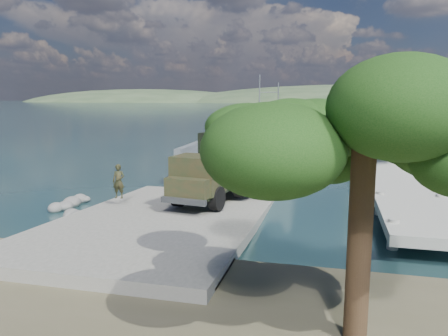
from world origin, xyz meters
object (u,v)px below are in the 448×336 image
soldier (119,188)px  overhang_tree (343,138)px  landing_craft (258,154)px  sailboat_near (441,159)px  pier (383,156)px  military_truck (219,166)px  sailboat_far (427,147)px

soldier → overhang_tree: 17.20m
landing_craft → sailboat_near: 19.35m
pier → military_truck: 18.55m
sailboat_near → overhang_tree: overhang_tree is taller
sailboat_near → sailboat_far: sailboat_far is taller
landing_craft → overhang_tree: bearing=-78.8°
sailboat_far → sailboat_near: bearing=-94.6°
landing_craft → sailboat_far: (19.76, 16.56, -0.50)m
sailboat_far → military_truck: bearing=-118.5°
landing_craft → sailboat_far: landing_craft is taller
sailboat_near → pier: bearing=-121.6°
pier → soldier: pier is taller
pier → landing_craft: 12.94m
pier → landing_craft: landing_craft is taller
landing_craft → overhang_tree: size_ratio=4.48×
overhang_tree → landing_craft: bearing=103.2°
pier → sailboat_far: (7.66, 21.09, -1.25)m
pier → sailboat_near: size_ratio=7.58×
military_truck → overhang_tree: bearing=-54.9°
pier → sailboat_far: bearing=70.0°
sailboat_near → military_truck: bearing=-121.3°
landing_craft → overhang_tree: (7.94, -33.73, 4.87)m
soldier → sailboat_near: (23.32, 26.74, -1.20)m
soldier → sailboat_far: sailboat_far is taller
soldier → sailboat_near: bearing=45.5°
landing_craft → military_truck: 19.32m
military_truck → overhang_tree: 16.47m
pier → sailboat_far: sailboat_far is taller
pier → landing_craft: (-12.10, 4.53, -0.75)m
landing_craft → soldier: landing_craft is taller
sailboat_far → landing_craft: bearing=-140.6°
military_truck → soldier: bearing=-138.7°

